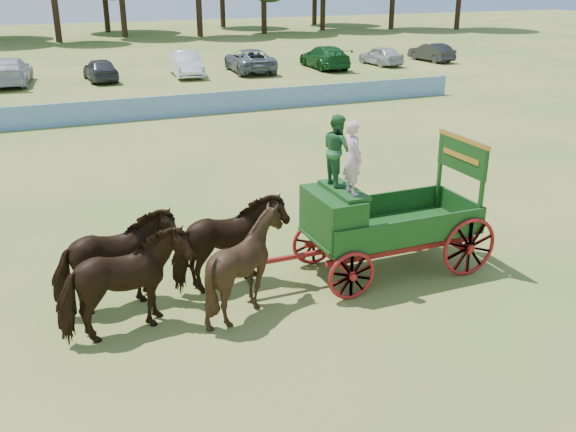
{
  "coord_description": "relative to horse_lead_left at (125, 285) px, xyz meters",
  "views": [
    {
      "loc": [
        -10.01,
        -11.96,
        6.57
      ],
      "look_at": [
        -4.74,
        0.67,
        1.3
      ],
      "focal_mm": 40.0,
      "sensor_mm": 36.0,
      "label": 1
    }
  ],
  "objects": [
    {
      "name": "horse_lead_left",
      "position": [
        0.0,
        0.0,
        0.0
      ],
      "size": [
        2.65,
        1.62,
        2.08
      ],
      "primitive_type": "imported",
      "rotation": [
        0.0,
        0.0,
        1.78
      ],
      "color": "black",
      "rests_on": "ground"
    },
    {
      "name": "ground",
      "position": [
        8.71,
        0.88,
        -1.04
      ],
      "size": [
        160.0,
        160.0,
        0.0
      ],
      "primitive_type": "plane",
      "color": "olive",
      "rests_on": "ground"
    },
    {
      "name": "horse_lead_right",
      "position": [
        0.0,
        1.1,
        0.0
      ],
      "size": [
        2.63,
        1.54,
        2.08
      ],
      "primitive_type": "imported",
      "rotation": [
        0.0,
        0.0,
        1.75
      ],
      "color": "black",
      "rests_on": "ground"
    },
    {
      "name": "farm_dray",
      "position": [
        5.36,
        0.58,
        0.59
      ],
      "size": [
        6.0,
        2.0,
        3.71
      ],
      "color": "maroon",
      "rests_on": "ground"
    },
    {
      "name": "horse_wheel_right",
      "position": [
        2.4,
        1.1,
        0.0
      ],
      "size": [
        2.61,
        1.48,
        2.08
      ],
      "primitive_type": "imported",
      "rotation": [
        0.0,
        0.0,
        1.72
      ],
      "color": "black",
      "rests_on": "ground"
    },
    {
      "name": "horse_wheel_left",
      "position": [
        2.4,
        0.0,
        0.0
      ],
      "size": [
        2.14,
        1.96,
        2.09
      ],
      "primitive_type": "imported",
      "rotation": [
        0.0,
        0.0,
        1.41
      ],
      "color": "black",
      "rests_on": "ground"
    },
    {
      "name": "sponsor_banner",
      "position": [
        7.71,
        18.88,
        -0.52
      ],
      "size": [
        26.0,
        0.08,
        1.05
      ],
      "primitive_type": "cube",
      "color": "#1D5BA0",
      "rests_on": "ground"
    },
    {
      "name": "parked_cars",
      "position": [
        5.97,
        31.18,
        -0.29
      ],
      "size": [
        47.22,
        6.69,
        1.64
      ],
      "color": "silver",
      "rests_on": "ground"
    }
  ]
}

